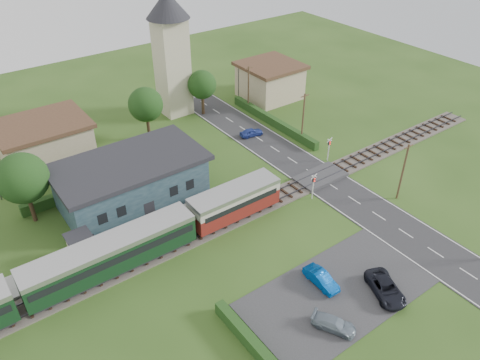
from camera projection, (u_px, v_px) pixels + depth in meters
ground at (265, 218)px, 49.94m from camera, size 120.00×120.00×0.00m
railway_track at (254, 208)px, 51.22m from camera, size 76.00×3.20×0.49m
road at (332, 186)px, 54.79m from camera, size 6.00×70.00×0.05m
car_park at (337, 293)px, 41.17m from camera, size 17.00×9.00×0.08m
crossing_deck at (320, 177)px, 56.01m from camera, size 6.20×3.40×0.45m
platform at (159, 226)px, 48.43m from camera, size 30.00×3.00×0.45m
equipment_hut at (81, 246)px, 43.68m from camera, size 2.30×2.30×2.55m
station_building at (131, 181)px, 50.91m from camera, size 16.00×9.00×5.30m
train at (77, 269)px, 40.62m from camera, size 43.20×2.90×3.40m
church_tower at (171, 45)px, 65.32m from camera, size 6.00×6.00×17.60m
house_west at (45, 142)px, 57.78m from camera, size 10.80×8.80×5.50m
house_east at (270, 80)px, 74.13m from camera, size 8.80×8.80×5.50m
hedge_carpark at (251, 343)px, 36.24m from camera, size 0.80×9.00×1.20m
hedge_roadside at (273, 121)px, 67.20m from camera, size 0.80×18.00×1.20m
hedge_station at (117, 178)px, 55.07m from camera, size 22.00×0.80×1.30m
tree_a at (22, 178)px, 46.54m from camera, size 5.20×5.20×8.00m
tree_b at (146, 105)px, 61.51m from camera, size 4.60×4.60×7.34m
tree_c at (202, 85)px, 67.92m from camera, size 4.20×4.20×6.78m
utility_pole_b at (403, 171)px, 50.80m from camera, size 1.40×0.22×7.00m
utility_pole_c at (303, 118)px, 61.49m from camera, size 1.40×0.22×7.00m
utility_pole_d at (248, 88)px, 69.50m from camera, size 1.40×0.22×7.00m
crossing_signal_near at (314, 183)px, 51.58m from camera, size 0.84×0.28×3.28m
crossing_signal_far at (329, 146)px, 58.28m from camera, size 0.84×0.28×3.28m
streetlamp_east at (239, 79)px, 74.05m from camera, size 0.30×0.30×5.15m
car_on_road at (251, 132)px, 64.46m from camera, size 3.41×1.85×1.10m
car_park_blue at (321, 279)px, 41.67m from camera, size 1.39×3.75×1.23m
car_park_silver at (334, 324)px, 37.71m from camera, size 3.01×3.89×1.05m
car_park_dark at (386, 288)px, 40.72m from camera, size 3.74×5.10×1.29m
pedestrian_near at (220, 193)px, 51.29m from camera, size 0.81×0.64×1.95m
pedestrian_far at (93, 241)px, 44.80m from camera, size 0.99×1.09×1.83m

